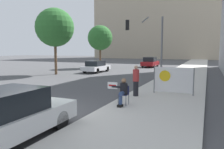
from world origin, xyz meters
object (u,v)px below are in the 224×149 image
(seated_protester, at_px, (123,91))
(street_tree_near_curb, at_px, (55,28))
(traffic_light_pole, at_px, (148,37))
(car_on_road_midblock, at_px, (150,62))
(car_on_road_nearest, at_px, (96,66))
(parked_car_curbside, at_px, (5,116))
(jogger_on_sidewalk, at_px, (136,81))
(protest_banner, at_px, (173,80))
(street_tree_midblock, at_px, (100,38))

(seated_protester, height_order, street_tree_near_curb, street_tree_near_curb)
(traffic_light_pole, bearing_deg, car_on_road_midblock, 103.05)
(traffic_light_pole, distance_m, car_on_road_nearest, 9.03)
(parked_car_curbside, relative_size, car_on_road_nearest, 1.02)
(jogger_on_sidewalk, bearing_deg, protest_banner, -140.22)
(car_on_road_midblock, height_order, street_tree_near_curb, street_tree_near_curb)
(seated_protester, xyz_separation_m, protest_banner, (1.73, 3.40, 0.16))
(parked_car_curbside, height_order, street_tree_midblock, street_tree_midblock)
(seated_protester, height_order, parked_car_curbside, parked_car_curbside)
(parked_car_curbside, distance_m, car_on_road_midblock, 29.31)
(street_tree_midblock, bearing_deg, seated_protester, -60.65)
(protest_banner, distance_m, street_tree_near_curb, 15.33)
(protest_banner, xyz_separation_m, street_tree_near_curb, (-13.25, 6.56, 4.04))
(street_tree_midblock, bearing_deg, traffic_light_pole, -46.52)
(jogger_on_sidewalk, xyz_separation_m, parked_car_curbside, (-1.68, -6.93, -0.23))
(protest_banner, bearing_deg, seated_protester, -116.94)
(street_tree_midblock, bearing_deg, car_on_road_midblock, 34.10)
(car_on_road_midblock, height_order, street_tree_midblock, street_tree_midblock)
(seated_protester, relative_size, street_tree_midblock, 0.19)
(jogger_on_sidewalk, bearing_deg, parked_car_curbside, 80.24)
(parked_car_curbside, relative_size, car_on_road_midblock, 0.96)
(protest_banner, distance_m, parked_car_curbside, 8.91)
(parked_car_curbside, xyz_separation_m, car_on_road_nearest, (-6.92, 18.56, -0.06))
(seated_protester, xyz_separation_m, parked_car_curbside, (-1.73, -4.81, -0.04))
(seated_protester, xyz_separation_m, traffic_light_pole, (-1.29, 9.49, 2.97))
(car_on_road_nearest, distance_m, street_tree_midblock, 7.68)
(protest_banner, bearing_deg, street_tree_near_curb, 153.66)
(traffic_light_pole, xyz_separation_m, car_on_road_nearest, (-7.35, 4.26, -3.07))
(parked_car_curbside, height_order, car_on_road_midblock, car_on_road_midblock)
(protest_banner, height_order, traffic_light_pole, traffic_light_pole)
(seated_protester, distance_m, traffic_light_pole, 10.03)
(jogger_on_sidewalk, bearing_deg, street_tree_near_curb, -30.43)
(street_tree_near_curb, bearing_deg, parked_car_curbside, -56.43)
(car_on_road_midblock, bearing_deg, street_tree_near_curb, -115.25)
(car_on_road_midblock, bearing_deg, protest_banner, -72.86)
(seated_protester, bearing_deg, jogger_on_sidewalk, 103.78)
(jogger_on_sidewalk, distance_m, parked_car_curbside, 7.13)
(traffic_light_pole, height_order, parked_car_curbside, traffic_light_pole)
(car_on_road_midblock, xyz_separation_m, street_tree_near_curb, (-6.79, -14.39, 4.22))
(traffic_light_pole, bearing_deg, street_tree_midblock, 133.48)
(car_on_road_nearest, xyz_separation_m, car_on_road_midblock, (3.90, 10.60, 0.07))
(car_on_road_midblock, relative_size, street_tree_near_curb, 0.65)
(street_tree_near_curb, relative_size, street_tree_midblock, 1.13)
(seated_protester, height_order, protest_banner, protest_banner)
(protest_banner, height_order, car_on_road_midblock, protest_banner)
(street_tree_midblock, bearing_deg, jogger_on_sidewalk, -57.94)
(jogger_on_sidewalk, height_order, car_on_road_nearest, jogger_on_sidewalk)
(street_tree_midblock, bearing_deg, car_on_road_nearest, -67.45)
(seated_protester, distance_m, car_on_road_nearest, 16.24)
(car_on_road_nearest, bearing_deg, protest_banner, -44.96)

